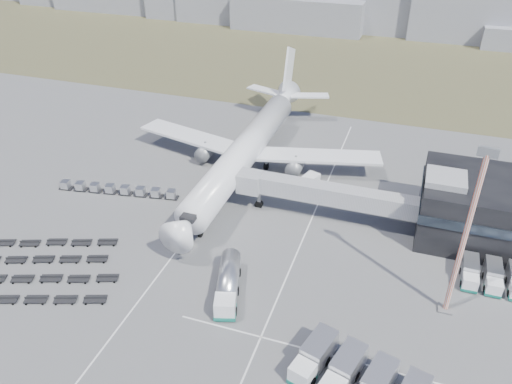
% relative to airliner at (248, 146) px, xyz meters
% --- Properties ---
extents(ground, '(420.00, 420.00, 0.00)m').
position_rel_airliner_xyz_m(ground, '(0.00, -32.38, -5.29)').
color(ground, '#565659').
rests_on(ground, ground).
extents(grass_strip, '(420.00, 90.00, 0.01)m').
position_rel_airliner_xyz_m(grass_strip, '(0.00, 77.62, -5.29)').
color(grass_strip, '#47402A').
rests_on(grass_strip, ground).
extents(lane_markings, '(47.12, 110.00, 0.01)m').
position_rel_airliner_xyz_m(lane_markings, '(9.77, -29.38, -5.29)').
color(lane_markings, silver).
rests_on(lane_markings, ground).
extents(jet_bridge, '(30.30, 3.80, 7.05)m').
position_rel_airliner_xyz_m(jet_bridge, '(15.90, -11.95, -0.24)').
color(jet_bridge, '#939399').
rests_on(jet_bridge, ground).
extents(airliner, '(51.59, 64.53, 17.62)m').
position_rel_airliner_xyz_m(airliner, '(0.00, 0.00, 0.00)').
color(airliner, white).
rests_on(airliner, ground).
extents(skyline, '(299.76, 24.41, 23.67)m').
position_rel_airliner_xyz_m(skyline, '(-15.87, 116.19, 3.77)').
color(skyline, gray).
rests_on(skyline, ground).
extents(fuel_tanker, '(5.97, 11.72, 3.68)m').
position_rel_airliner_xyz_m(fuel_tanker, '(9.15, -34.26, -3.45)').
color(fuel_tanker, white).
rests_on(fuel_tanker, ground).
extents(pushback_tug, '(4.19, 3.41, 1.61)m').
position_rel_airliner_xyz_m(pushback_tug, '(-2.18, -27.13, -4.49)').
color(pushback_tug, white).
rests_on(pushback_tug, ground).
extents(catering_truck, '(4.15, 6.37, 2.71)m').
position_rel_airliner_xyz_m(catering_truck, '(13.00, -4.20, -3.90)').
color(catering_truck, white).
rests_on(catering_truck, ground).
extents(service_trucks_near, '(15.70, 11.33, 3.14)m').
position_rel_airliner_xyz_m(service_trucks_near, '(28.79, -44.17, -3.59)').
color(service_trucks_near, white).
rests_on(service_trucks_near, ground).
extents(service_trucks_far, '(8.46, 6.41, 2.56)m').
position_rel_airliner_xyz_m(service_trucks_far, '(44.22, -20.26, -3.90)').
color(service_trucks_far, white).
rests_on(service_trucks_far, ground).
extents(uld_row, '(22.96, 5.23, 1.56)m').
position_rel_airliner_xyz_m(uld_row, '(-19.88, -16.26, -4.36)').
color(uld_row, black).
rests_on(uld_row, ground).
extents(baggage_dollies, '(29.87, 22.47, 0.74)m').
position_rel_airliner_xyz_m(baggage_dollies, '(-21.26, -39.87, -4.92)').
color(baggage_dollies, black).
rests_on(baggage_dollies, ground).
extents(floodlight_mast, '(2.32, 1.89, 24.44)m').
position_rel_airliner_xyz_m(floodlight_mast, '(38.07, -27.76, 6.96)').
color(floodlight_mast, '#C6411F').
rests_on(floodlight_mast, ground).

